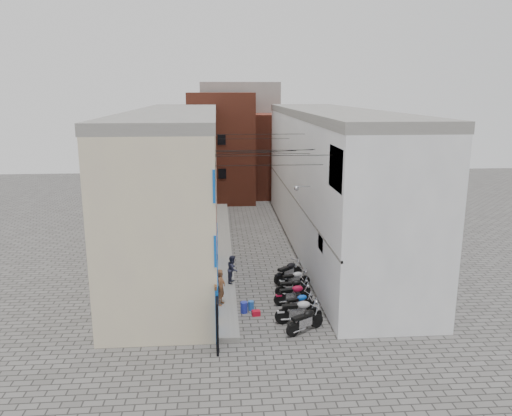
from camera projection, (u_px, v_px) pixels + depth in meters
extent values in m
plane|color=#575452|center=(279.00, 342.00, 20.69)|extent=(90.00, 90.00, 0.00)
cube|color=gray|center=(224.00, 246.00, 33.13)|extent=(0.90, 26.00, 0.25)
cube|color=beige|center=(177.00, 185.00, 31.96)|extent=(5.00, 26.00, 8.50)
cube|color=#C06C72|center=(216.00, 188.00, 32.20)|extent=(0.10, 26.00, 0.80)
cube|color=#0C50B4|center=(217.00, 272.00, 24.96)|extent=(0.12, 10.20, 2.40)
cube|color=#0C50B4|center=(215.00, 194.00, 24.04)|extent=(0.10, 10.20, 4.00)
cube|color=gray|center=(175.00, 114.00, 30.92)|extent=(5.10, 26.00, 0.50)
cube|color=black|center=(217.00, 324.00, 19.86)|extent=(0.10, 1.20, 2.20)
cube|color=silver|center=(331.00, 183.00, 32.71)|extent=(5.00, 26.00, 8.50)
cube|color=#0C50B4|center=(337.00, 168.00, 20.74)|extent=(0.10, 2.40, 1.80)
cube|color=white|center=(322.00, 243.00, 24.08)|extent=(0.08, 1.00, 0.70)
cylinder|color=#B2B2B7|center=(304.00, 186.00, 26.46)|extent=(0.80, 0.06, 0.06)
sphere|color=#B2B2B7|center=(296.00, 188.00, 26.45)|extent=(0.28, 0.28, 0.28)
cube|color=gray|center=(333.00, 113.00, 31.68)|extent=(5.10, 26.00, 0.50)
cube|color=gray|center=(293.00, 196.00, 32.72)|extent=(0.10, 26.00, 0.12)
cube|color=brown|center=(221.00, 147.00, 46.57)|extent=(6.00, 6.00, 10.00)
cube|color=brown|center=(272.00, 155.00, 49.12)|extent=(5.00, 6.00, 8.00)
cube|color=gray|center=(240.00, 136.00, 52.43)|extent=(8.00, 5.00, 11.00)
cube|color=black|center=(245.00, 193.00, 44.87)|extent=(2.00, 0.30, 2.40)
cylinder|color=black|center=(275.00, 156.00, 20.92)|extent=(5.20, 0.02, 0.02)
cylinder|color=black|center=(270.00, 165.00, 23.02)|extent=(5.20, 0.02, 0.02)
cylinder|color=black|center=(264.00, 150.00, 25.35)|extent=(5.20, 0.02, 0.02)
cylinder|color=black|center=(260.00, 134.00, 27.64)|extent=(5.20, 0.02, 0.02)
cylinder|color=black|center=(256.00, 151.00, 30.85)|extent=(5.20, 0.02, 0.02)
cylinder|color=black|center=(253.00, 139.00, 33.65)|extent=(5.20, 0.02, 0.02)
cylinder|color=black|center=(267.00, 152.00, 23.87)|extent=(5.65, 2.07, 0.02)
cylinder|color=black|center=(262.00, 153.00, 26.88)|extent=(5.80, 1.58, 0.02)
imported|color=brown|center=(221.00, 287.00, 23.52)|extent=(0.59, 0.74, 1.75)
imported|color=#2E2F45|center=(233.00, 269.00, 26.26)|extent=(0.74, 0.85, 1.49)
cylinder|color=#212DA5|center=(244.00, 307.00, 23.35)|extent=(0.37, 0.37, 0.52)
cylinder|color=blue|center=(251.00, 306.00, 23.64)|extent=(0.35, 0.35, 0.44)
cube|color=#B20C21|center=(256.00, 313.00, 23.08)|extent=(0.41, 0.33, 0.24)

